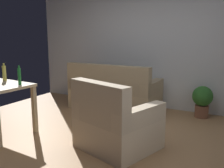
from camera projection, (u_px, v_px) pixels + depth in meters
ground_plane at (89, 143)px, 3.64m from camera, size 5.20×4.40×0.02m
wall_rear at (148, 40)px, 5.28m from camera, size 5.20×0.10×2.70m
couch at (114, 94)px, 5.16m from camera, size 1.71×0.84×0.92m
potted_plant at (202, 99)px, 4.66m from camera, size 0.36×0.36×0.57m
armchair at (115, 125)px, 3.39m from camera, size 1.10×1.06×0.92m
bottle_squat at (4, 73)px, 4.05m from camera, size 0.06×0.06×0.28m
bottle_green at (19, 76)px, 3.74m from camera, size 0.05×0.05×0.28m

